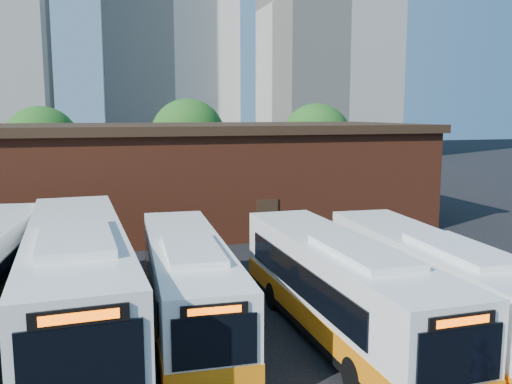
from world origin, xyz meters
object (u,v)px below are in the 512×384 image
object	(u,v)px
bus_west	(78,287)
bus_midwest	(188,287)
bus_east	(433,290)
bus_mideast	(340,293)

from	to	relation	value
bus_west	bus_midwest	bearing A→B (deg)	-4.19
bus_midwest	bus_east	xyz separation A→B (m)	(7.45, -2.68, 0.05)
bus_midwest	bus_mideast	xyz separation A→B (m)	(4.43, -2.15, 0.07)
bus_mideast	bus_east	world-z (taller)	bus_mideast
bus_west	bus_mideast	distance (m)	8.19
bus_east	bus_mideast	bearing A→B (deg)	173.45
bus_midwest	bus_east	size ratio (longest dim) A/B	0.96
bus_midwest	bus_mideast	world-z (taller)	bus_mideast
bus_mideast	bus_east	bearing A→B (deg)	-10.48
bus_west	bus_midwest	world-z (taller)	bus_west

